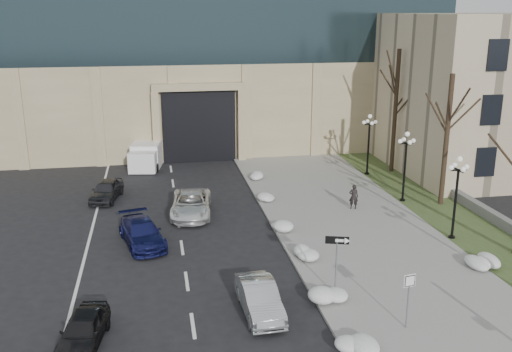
# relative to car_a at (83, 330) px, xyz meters

# --- Properties ---
(sidewalk) EXTENTS (9.00, 40.00, 0.12)m
(sidewalk) POSITION_rel_car_a_xyz_m (14.16, 8.60, -0.56)
(sidewalk) COLOR gray
(sidewalk) RESTS_ON ground
(curb) EXTENTS (0.30, 40.00, 0.14)m
(curb) POSITION_rel_car_a_xyz_m (9.66, 8.60, -0.55)
(curb) COLOR gray
(curb) RESTS_ON ground
(grass_strip) EXTENTS (4.00, 40.00, 0.10)m
(grass_strip) POSITION_rel_car_a_xyz_m (20.66, 8.60, -0.57)
(grass_strip) COLOR #374924
(grass_strip) RESTS_ON ground
(stone_wall) EXTENTS (0.50, 30.00, 0.70)m
(stone_wall) POSITION_rel_car_a_xyz_m (22.66, 10.60, -0.27)
(stone_wall) COLOR slate
(stone_wall) RESTS_ON ground
(car_a) EXTENTS (2.04, 3.85, 1.25)m
(car_a) POSITION_rel_car_a_xyz_m (0.00, 0.00, 0.00)
(car_a) COLOR black
(car_a) RESTS_ON ground
(car_b) EXTENTS (1.58, 4.11, 1.34)m
(car_b) POSITION_rel_car_a_xyz_m (6.99, 1.15, 0.05)
(car_b) COLOR #A8ACB0
(car_b) RESTS_ON ground
(car_c) EXTENTS (2.92, 4.93, 1.34)m
(car_c) POSITION_rel_car_a_xyz_m (2.08, 9.45, 0.05)
(car_c) COLOR navy
(car_c) RESTS_ON ground
(car_d) EXTENTS (2.94, 5.38, 1.43)m
(car_d) POSITION_rel_car_a_xyz_m (5.03, 13.64, 0.09)
(car_d) COLOR silver
(car_d) RESTS_ON ground
(car_e) EXTENTS (2.38, 4.20, 1.35)m
(car_e) POSITION_rel_car_a_xyz_m (-0.34, 17.61, 0.05)
(car_e) COLOR #2E2F34
(car_e) RESTS_ON ground
(pedestrian) EXTENTS (0.67, 0.54, 1.60)m
(pedestrian) POSITION_rel_car_a_xyz_m (15.20, 12.63, 0.30)
(pedestrian) COLOR black
(pedestrian) RESTS_ON sidewalk
(box_truck) EXTENTS (3.13, 6.51, 1.98)m
(box_truck) POSITION_rel_car_a_xyz_m (2.41, 26.25, 0.34)
(box_truck) COLOR white
(box_truck) RESTS_ON ground
(one_way_sign) EXTENTS (1.06, 0.48, 2.87)m
(one_way_sign) POSITION_rel_car_a_xyz_m (10.71, 1.85, 1.75)
(one_way_sign) COLOR slate
(one_way_sign) RESTS_ON ground
(keep_sign) EXTENTS (0.52, 0.13, 2.42)m
(keep_sign) POSITION_rel_car_a_xyz_m (12.46, -1.23, 1.16)
(keep_sign) COLOR slate
(keep_sign) RESTS_ON ground
(snow_clump_b) EXTENTS (1.10, 1.60, 0.36)m
(snow_clump_b) POSITION_rel_car_a_xyz_m (9.85, -2.34, -0.32)
(snow_clump_b) COLOR white
(snow_clump_b) RESTS_ON sidewalk
(snow_clump_c) EXTENTS (1.10, 1.60, 0.36)m
(snow_clump_c) POSITION_rel_car_a_xyz_m (10.10, 1.75, -0.32)
(snow_clump_c) COLOR white
(snow_clump_c) RESTS_ON sidewalk
(snow_clump_d) EXTENTS (1.10, 1.60, 0.36)m
(snow_clump_d) POSITION_rel_car_a_xyz_m (10.20, 6.01, -0.32)
(snow_clump_d) COLOR white
(snow_clump_d) RESTS_ON sidewalk
(snow_clump_e) EXTENTS (1.10, 1.60, 0.36)m
(snow_clump_e) POSITION_rel_car_a_xyz_m (10.12, 10.12, -0.32)
(snow_clump_e) COLOR white
(snow_clump_e) RESTS_ON sidewalk
(snow_clump_f) EXTENTS (1.10, 1.60, 0.36)m
(snow_clump_f) POSITION_rel_car_a_xyz_m (9.98, 15.44, -0.32)
(snow_clump_f) COLOR white
(snow_clump_f) RESTS_ON sidewalk
(snow_clump_g) EXTENTS (1.10, 1.60, 0.36)m
(snow_clump_g) POSITION_rel_car_a_xyz_m (10.22, 19.88, -0.32)
(snow_clump_g) COLOR white
(snow_clump_g) RESTS_ON sidewalk
(snow_clump_i) EXTENTS (1.10, 1.60, 0.36)m
(snow_clump_i) POSITION_rel_car_a_xyz_m (18.51, 3.64, -0.32)
(snow_clump_i) COLOR white
(snow_clump_i) RESTS_ON sidewalk
(lamppost_b) EXTENTS (1.18, 1.18, 4.76)m
(lamppost_b) POSITION_rel_car_a_xyz_m (18.96, 7.10, 2.45)
(lamppost_b) COLOR black
(lamppost_b) RESTS_ON ground
(lamppost_c) EXTENTS (1.18, 1.18, 4.76)m
(lamppost_c) POSITION_rel_car_a_xyz_m (18.96, 13.60, 2.45)
(lamppost_c) COLOR black
(lamppost_c) RESTS_ON ground
(lamppost_d) EXTENTS (1.18, 1.18, 4.76)m
(lamppost_d) POSITION_rel_car_a_xyz_m (18.96, 20.10, 2.45)
(lamppost_d) COLOR black
(lamppost_d) RESTS_ON ground
(tree_mid) EXTENTS (3.20, 3.20, 8.50)m
(tree_mid) POSITION_rel_car_a_xyz_m (21.16, 12.60, 4.88)
(tree_mid) COLOR black
(tree_mid) RESTS_ON ground
(tree_far) EXTENTS (3.20, 3.20, 9.50)m
(tree_far) POSITION_rel_car_a_xyz_m (21.16, 20.60, 5.53)
(tree_far) COLOR black
(tree_far) RESTS_ON ground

